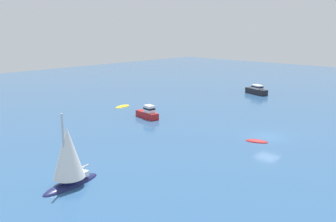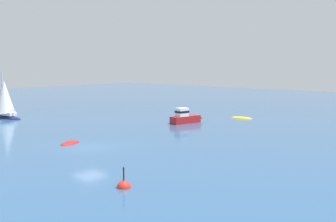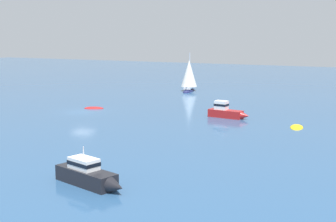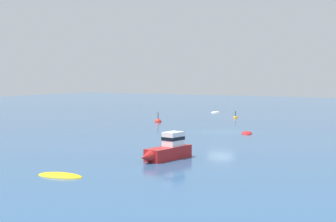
{
  "view_description": "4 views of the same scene",
  "coord_description": "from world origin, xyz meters",
  "px_view_note": "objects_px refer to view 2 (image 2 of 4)",
  "views": [
    {
      "loc": [
        -20.64,
        38.77,
        12.4
      ],
      "look_at": [
        11.99,
        3.86,
        1.77
      ],
      "focal_mm": 41.54,
      "sensor_mm": 36.0,
      "label": 1
    },
    {
      "loc": [
        -22.47,
        -28.95,
        7.26
      ],
      "look_at": [
        13.13,
        2.86,
        1.75
      ],
      "focal_mm": 46.26,
      "sensor_mm": 36.0,
      "label": 2
    },
    {
      "loc": [
        32.4,
        -49.77,
        10.0
      ],
      "look_at": [
        12.49,
        -3.51,
        1.49
      ],
      "focal_mm": 53.91,
      "sensor_mm": 36.0,
      "label": 3
    },
    {
      "loc": [
        46.83,
        20.05,
        5.9
      ],
      "look_at": [
        3.73,
        -4.02,
        2.23
      ],
      "focal_mm": 54.3,
      "sensor_mm": 36.0,
      "label": 4
    }
  ],
  "objects_px": {
    "cabin_cruiser": "(186,117)",
    "ketch": "(5,101)",
    "dinghy_1": "(70,143)",
    "dinghy": "(241,118)",
    "channel_buoy": "(124,187)"
  },
  "relations": [
    {
      "from": "cabin_cruiser",
      "to": "dinghy",
      "type": "bearing_deg",
      "value": -8.37
    },
    {
      "from": "cabin_cruiser",
      "to": "ketch",
      "type": "distance_m",
      "value": 23.38
    },
    {
      "from": "dinghy",
      "to": "channel_buoy",
      "type": "bearing_deg",
      "value": -77.22
    },
    {
      "from": "cabin_cruiser",
      "to": "dinghy",
      "type": "xyz_separation_m",
      "value": [
        8.05,
        -2.56,
        -0.67
      ]
    },
    {
      "from": "cabin_cruiser",
      "to": "ketch",
      "type": "relative_size",
      "value": 0.77
    },
    {
      "from": "ketch",
      "to": "dinghy_1",
      "type": "relative_size",
      "value": 2.39
    },
    {
      "from": "dinghy",
      "to": "channel_buoy",
      "type": "distance_m",
      "value": 32.84
    },
    {
      "from": "ketch",
      "to": "dinghy",
      "type": "height_order",
      "value": "ketch"
    },
    {
      "from": "dinghy",
      "to": "channel_buoy",
      "type": "relative_size",
      "value": 1.85
    },
    {
      "from": "channel_buoy",
      "to": "dinghy_1",
      "type": "bearing_deg",
      "value": 66.29
    },
    {
      "from": "ketch",
      "to": "channel_buoy",
      "type": "relative_size",
      "value": 3.88
    },
    {
      "from": "cabin_cruiser",
      "to": "dinghy",
      "type": "relative_size",
      "value": 1.61
    },
    {
      "from": "ketch",
      "to": "dinghy",
      "type": "xyz_separation_m",
      "value": [
        20.13,
        -22.52,
        -2.17
      ]
    },
    {
      "from": "channel_buoy",
      "to": "dinghy",
      "type": "bearing_deg",
      "value": 20.41
    },
    {
      "from": "ketch",
      "to": "dinghy_1",
      "type": "xyz_separation_m",
      "value": [
        -4.69,
        -20.41,
        -2.17
      ]
    }
  ]
}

